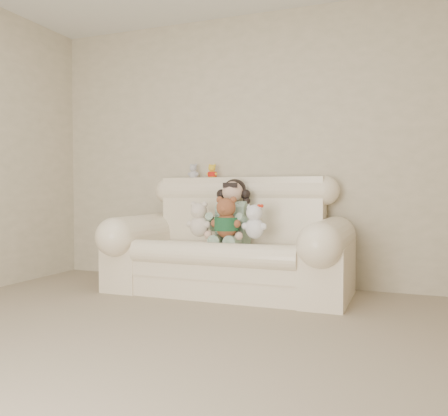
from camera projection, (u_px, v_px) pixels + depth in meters
floor at (117, 377)px, 2.29m from camera, size 5.00×5.00×0.00m
wall_back at (264, 149)px, 4.57m from camera, size 4.50×0.00×4.50m
sofa at (228, 234)px, 4.20m from camera, size 2.10×0.95×1.03m
seated_child at (233, 211)px, 4.26m from camera, size 0.40×0.47×0.60m
brown_teddy at (226, 213)px, 4.04m from camera, size 0.32×0.29×0.41m
white_cat at (255, 218)px, 3.98m from camera, size 0.27×0.24×0.34m
cream_teddy at (199, 216)px, 4.16m from camera, size 0.26×0.22×0.36m
yellow_mini_bear at (212, 170)px, 4.62m from camera, size 0.12×0.09×0.17m
grey_mini_plush at (194, 170)px, 4.72m from camera, size 0.14×0.13×0.18m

